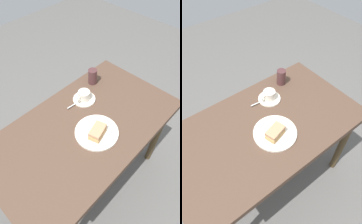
% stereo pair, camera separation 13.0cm
% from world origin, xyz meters
% --- Properties ---
extents(ground_plane, '(6.00, 6.00, 0.00)m').
position_xyz_m(ground_plane, '(0.00, 0.00, 0.00)').
color(ground_plane, '#5A5854').
extents(dining_table, '(1.21, 0.69, 0.75)m').
position_xyz_m(dining_table, '(0.00, 0.00, 0.67)').
color(dining_table, '#4F392B').
rests_on(dining_table, ground_plane).
extents(sandwich_plate, '(0.26, 0.26, 0.01)m').
position_xyz_m(sandwich_plate, '(-0.01, 0.09, 0.76)').
color(sandwich_plate, silver).
rests_on(sandwich_plate, dining_table).
extents(sandwich_front, '(0.13, 0.09, 0.05)m').
position_xyz_m(sandwich_front, '(-0.00, 0.11, 0.79)').
color(sandwich_front, tan).
rests_on(sandwich_front, sandwich_plate).
extents(coffee_saucer, '(0.15, 0.15, 0.01)m').
position_xyz_m(coffee_saucer, '(-0.16, -0.16, 0.75)').
color(coffee_saucer, silver).
rests_on(coffee_saucer, dining_table).
extents(coffee_cup, '(0.11, 0.08, 0.06)m').
position_xyz_m(coffee_cup, '(-0.16, -0.16, 0.79)').
color(coffee_cup, silver).
rests_on(coffee_cup, coffee_saucer).
extents(spoon, '(0.10, 0.02, 0.01)m').
position_xyz_m(spoon, '(-0.08, -0.17, 0.76)').
color(spoon, silver).
rests_on(spoon, coffee_saucer).
extents(drinking_glass, '(0.06, 0.06, 0.11)m').
position_xyz_m(drinking_glass, '(-0.33, -0.24, 0.81)').
color(drinking_glass, '#4B2C2D').
rests_on(drinking_glass, dining_table).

